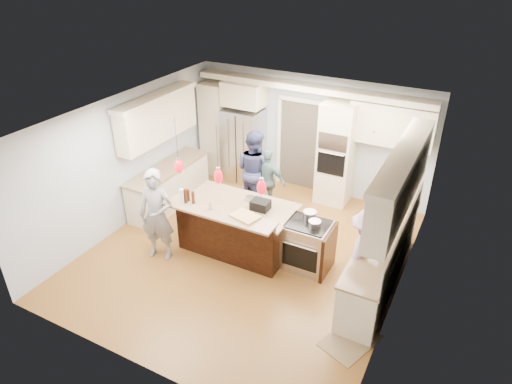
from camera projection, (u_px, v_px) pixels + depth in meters
ground_plane at (247, 253)px, 8.68m from camera, size 6.00×6.00×0.00m
room_shell at (247, 167)px, 7.80m from camera, size 5.54×6.04×2.72m
refrigerator at (243, 146)px, 10.92m from camera, size 0.90×0.70×1.80m
oven_column at (336, 154)px, 9.88m from camera, size 0.72×0.69×2.30m
back_upper_cabinets at (276, 119)px, 10.31m from camera, size 5.30×0.61×2.54m
right_counter_run at (388, 232)px, 7.41m from camera, size 0.64×3.10×2.51m
left_cabinets at (165, 161)px, 9.78m from camera, size 0.64×2.30×2.51m
kitchen_island at (238, 226)px, 8.60m from camera, size 2.10×1.46×1.12m
island_range at (308, 246)px, 8.10m from camera, size 0.82×0.71×0.92m
pendant_lights at (218, 176)px, 7.51m from camera, size 1.75×0.15×1.03m
person_bar_end at (157, 215)px, 8.19m from camera, size 0.73×0.57×1.77m
person_far_left at (254, 170)px, 9.77m from camera, size 1.03×0.90×1.80m
person_far_right at (268, 180)px, 9.72m from camera, size 0.86×0.39×1.44m
person_range_side at (367, 255)px, 7.27m from camera, size 0.66×1.09×1.64m
floor_rug at (350, 341)px, 6.77m from camera, size 0.86×1.02×0.01m
water_bottle at (182, 197)px, 8.01m from camera, size 0.09×0.09×0.29m
beer_bottle_a at (188, 195)px, 8.13m from camera, size 0.07×0.07×0.23m
beer_bottle_b at (186, 196)px, 8.06m from camera, size 0.09×0.09×0.27m
beer_bottle_c at (193, 197)px, 8.04m from camera, size 0.07×0.07×0.24m
drink_can at (211, 206)px, 7.89m from camera, size 0.09×0.09×0.14m
cutting_board at (245, 216)px, 7.68m from camera, size 0.52×0.43×0.04m
pot_large at (310, 215)px, 8.00m from camera, size 0.24×0.24×0.14m
pot_small at (315, 224)px, 7.79m from camera, size 0.22×0.22×0.11m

